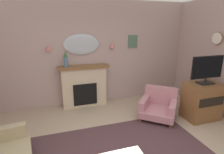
{
  "coord_description": "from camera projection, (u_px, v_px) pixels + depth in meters",
  "views": [
    {
      "loc": [
        -1.01,
        -2.17,
        2.23
      ],
      "look_at": [
        0.21,
        1.6,
        1.08
      ],
      "focal_mm": 29.29,
      "sensor_mm": 36.0,
      "label": 1
    }
  ],
  "objects": [
    {
      "name": "armchair_by_coffee_table",
      "position": [
        159.0,
        105.0,
        4.51
      ],
      "size": [
        1.14,
        1.14,
        0.71
      ],
      "color": "#B77A84",
      "rests_on": "ground"
    },
    {
      "name": "mantel_vase_left",
      "position": [
        66.0,
        59.0,
        4.69
      ],
      "size": [
        0.1,
        0.1,
        0.42
      ],
      "color": "#4C7093",
      "rests_on": "fireplace"
    },
    {
      "name": "framed_picture",
      "position": [
        133.0,
        41.0,
        5.32
      ],
      "size": [
        0.28,
        0.03,
        0.36
      ],
      "primitive_type": "cube",
      "color": "#4C6B56"
    },
    {
      "name": "wall_mirror",
      "position": [
        82.0,
        44.0,
        4.88
      ],
      "size": [
        0.96,
        0.06,
        0.56
      ],
      "primitive_type": "ellipsoid",
      "color": "#B2BCC6"
    },
    {
      "name": "wall_sconce_right",
      "position": [
        112.0,
        45.0,
        5.1
      ],
      "size": [
        0.14,
        0.14,
        0.14
      ],
      "primitive_type": "cone",
      "color": "#D17066"
    },
    {
      "name": "wall_back",
      "position": [
        91.0,
        54.0,
        5.11
      ],
      "size": [
        6.71,
        0.1,
        2.87
      ],
      "primitive_type": "cube",
      "color": "#B29993",
      "rests_on": "ground"
    },
    {
      "name": "wall_sconce_left",
      "position": [
        48.0,
        48.0,
        4.59
      ],
      "size": [
        0.14,
        0.14,
        0.14
      ],
      "primitive_type": "cone",
      "color": "#D17066"
    },
    {
      "name": "fireplace",
      "position": [
        84.0,
        86.0,
        5.07
      ],
      "size": [
        1.36,
        0.36,
        1.16
      ],
      "color": "beige",
      "rests_on": "ground"
    },
    {
      "name": "tv_flatscreen",
      "position": [
        207.0,
        69.0,
        4.16
      ],
      "size": [
        0.84,
        0.24,
        0.65
      ],
      "color": "black",
      "rests_on": "tv_cabinet"
    },
    {
      "name": "wall_clock",
      "position": [
        217.0,
        38.0,
        4.43
      ],
      "size": [
        0.04,
        0.31,
        0.31
      ],
      "color": "silver"
    },
    {
      "name": "tv_cabinet",
      "position": [
        202.0,
        101.0,
        4.4
      ],
      "size": [
        0.8,
        0.57,
        0.9
      ],
      "color": "brown",
      "rests_on": "ground"
    }
  ]
}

